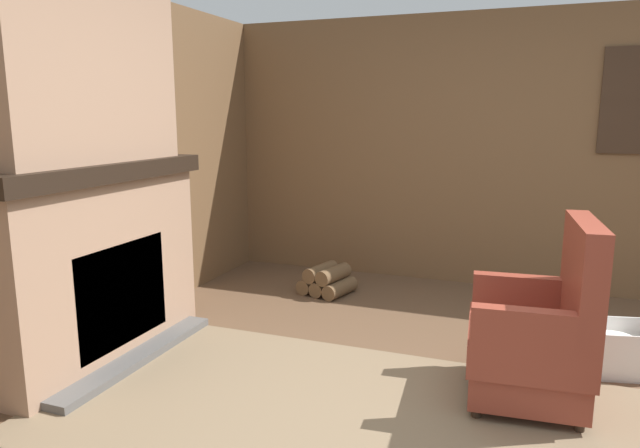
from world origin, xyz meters
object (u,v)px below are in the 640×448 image
Objects in this scene: firewood_stack at (327,281)px; laundry_basket at (609,348)px; armchair at (537,337)px; oil_lamp_vase at (6,149)px; storage_case at (103,151)px.

laundry_basket reaches higher than firewood_stack.
armchair is 2.22m from firewood_stack.
laundry_basket is 3.64m from oil_lamp_vase.
armchair reaches higher than firewood_stack.
firewood_stack is 0.85× the size of laundry_basket.
storage_case is (-3.12, -0.71, 1.17)m from laundry_basket.
armchair is 3.00m from oil_lamp_vase.
armchair is 3.22× the size of oil_lamp_vase.
oil_lamp_vase is at bearing -155.26° from laundry_basket.
laundry_basket is at bearing -21.49° from firewood_stack.
firewood_stack is 2.16× the size of storage_case.
laundry_basket is 2.53× the size of storage_case.
firewood_stack is at bearing 66.64° from oil_lamp_vase.
oil_lamp_vase reaches higher than armchair.
storage_case is at bearing -122.36° from firewood_stack.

